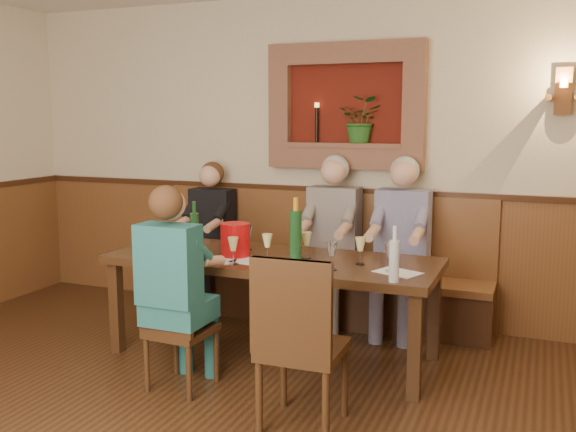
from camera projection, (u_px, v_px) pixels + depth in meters
name	position (u px, v px, depth m)	size (l,w,h in m)	color
room_shell	(105.00, 87.00, 2.80)	(6.04, 6.04, 2.82)	#C6B796
wainscoting	(117.00, 370.00, 3.00)	(6.02, 6.02, 1.15)	brown
wall_niche	(349.00, 111.00, 5.42)	(1.36, 0.30, 1.06)	#57150C
wall_sconce	(563.00, 92.00, 4.78)	(0.25, 0.20, 0.35)	brown
dining_table	(273.00, 267.00, 4.68)	(2.40, 0.90, 0.75)	#382110
bench	(316.00, 282.00, 5.60)	(3.00, 0.45, 1.11)	#381E0F
chair_near_left	(180.00, 351.00, 4.18)	(0.40, 0.40, 0.86)	#382110
chair_near_right	(302.00, 377.00, 3.64)	(0.46, 0.46, 1.02)	#382110
person_bench_left	(209.00, 250.00, 5.84)	(0.39, 0.48, 1.36)	black
person_bench_mid	(331.00, 256.00, 5.40)	(0.43, 0.53, 1.45)	#5C5554
person_bench_right	(400.00, 262.00, 5.18)	(0.43, 0.53, 1.45)	navy
person_chair_front	(177.00, 307.00, 4.11)	(0.39, 0.47, 1.35)	navy
spittoon_bucket	(235.00, 240.00, 4.68)	(0.21, 0.21, 0.24)	red
wine_bottle_green_a	(296.00, 235.00, 4.48)	(0.09, 0.09, 0.46)	#19471E
wine_bottle_green_b	(195.00, 230.00, 4.95)	(0.07, 0.07, 0.37)	#19471E
water_bottle	(394.00, 260.00, 3.94)	(0.08, 0.08, 0.35)	silver
tasting_sheet_a	(165.00, 251.00, 4.85)	(0.31, 0.22, 0.00)	white
tasting_sheet_b	(253.00, 262.00, 4.51)	(0.30, 0.21, 0.00)	white
tasting_sheet_c	(398.00, 272.00, 4.20)	(0.28, 0.20, 0.00)	white
tasting_sheet_d	(214.00, 261.00, 4.54)	(0.31, 0.22, 0.00)	white
wine_glass_0	(191.00, 243.00, 4.68)	(0.08, 0.08, 0.19)	#EAE68C
wine_glass_1	(332.00, 256.00, 4.26)	(0.08, 0.08, 0.19)	white
wine_glass_2	(390.00, 258.00, 4.21)	(0.08, 0.08, 0.19)	white
wine_glass_3	(267.00, 247.00, 4.54)	(0.08, 0.08, 0.19)	#EAE68C
wine_glass_4	(233.00, 251.00, 4.42)	(0.08, 0.08, 0.19)	#EAE68C
wine_glass_5	(307.00, 245.00, 4.61)	(0.08, 0.08, 0.19)	#EAE68C
wine_glass_6	(360.00, 251.00, 4.41)	(0.08, 0.08, 0.19)	#EAE68C
wine_glass_7	(191.00, 234.00, 5.04)	(0.08, 0.08, 0.19)	white
wine_glass_8	(248.00, 238.00, 4.90)	(0.08, 0.08, 0.19)	white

